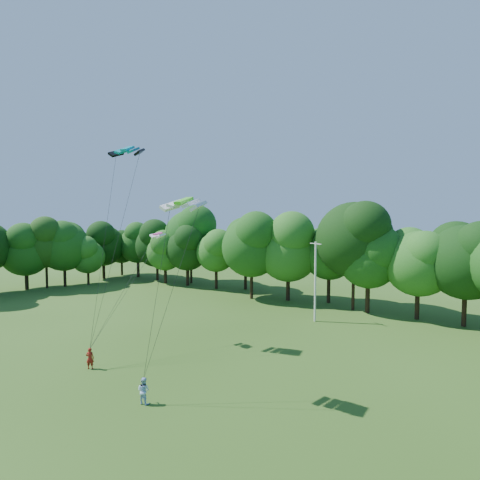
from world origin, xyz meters
The scene contains 10 objects.
ground centered at (0.00, 0.00, 0.00)m, with size 160.00×160.00×0.00m, color #2A4A14.
utility_pole centered at (-0.58, 28.90, 4.44)m, with size 1.66×0.67×8.67m.
kite_flyer_left centered at (-7.28, 6.80, 0.80)m, with size 0.59×0.39×1.61m, color maroon.
kite_flyer_right centered at (0.15, 6.24, 0.81)m, with size 0.79×0.61×1.62m, color #B5D2FB.
kite_teal centered at (-10.03, 12.18, 17.31)m, with size 3.30×2.35×0.68m.
kite_green centered at (1.13, 8.74, 12.34)m, with size 3.03×1.72×0.53m.
kite_pink centered at (-8.39, 14.05, 9.83)m, with size 1.60×0.84×0.28m.
tree_back_west centered at (-28.24, 36.32, 9.08)m, with size 9.99×9.99×14.53m.
tree_back_center centered at (0.51, 36.41, 9.17)m, with size 10.09×10.09×14.68m.
tree_flank_west centered at (-42.71, 18.59, 7.25)m, with size 7.98×7.98×11.61m.
Camera 1 is at (18.81, -6.93, 11.37)m, focal length 28.00 mm.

